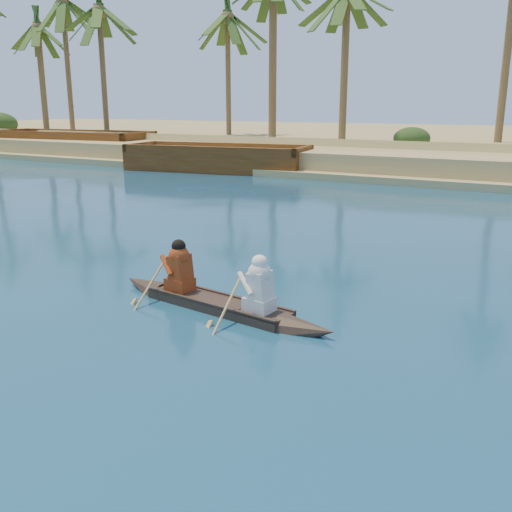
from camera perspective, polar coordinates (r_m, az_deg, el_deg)
The scene contains 7 objects.
ground at distance 9.43m, azimuth -20.62°, elevation -10.03°, with size 160.00×160.00×0.00m, color #0B2A4A.
sandy_embankment at distance 52.77m, azimuth 22.30°, elevation 10.24°, with size 150.00×51.00×1.50m.
palm_grove at distance 41.12m, azimuth 21.02°, elevation 19.81°, with size 110.00×14.00×16.00m, color #33551E, non-canonical shape.
shrub_cluster at distance 37.56m, azimuth 19.21°, elevation 10.10°, with size 100.00×6.00×2.40m, color #263A15, non-canonical shape.
canoe at distance 10.99m, azimuth -3.86°, elevation -3.96°, with size 5.20×1.36×1.42m.
barge_left at distance 47.60m, azimuth -18.01°, elevation 10.52°, with size 13.51×5.71×2.19m.
barge_mid at distance 34.43m, azimuth -3.87°, elevation 9.56°, with size 11.22×5.16×1.80m.
Camera 1 is at (6.76, -5.35, 3.82)m, focal length 40.00 mm.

